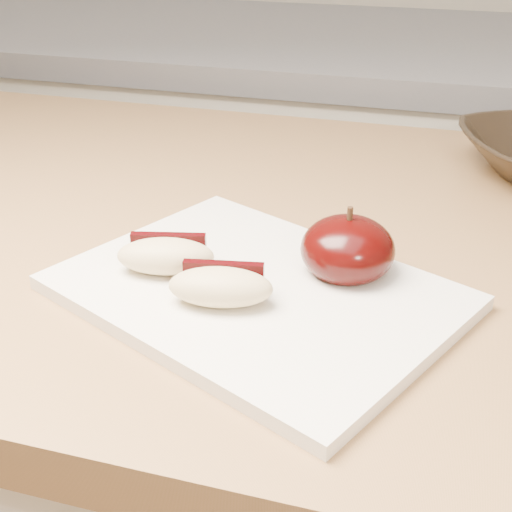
# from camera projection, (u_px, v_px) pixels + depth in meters

# --- Properties ---
(back_cabinet) EXTENTS (2.40, 0.62, 0.94)m
(back_cabinet) POSITION_uv_depth(u_px,v_px,m) (332.00, 268.00, 1.46)
(back_cabinet) COLOR silver
(back_cabinet) RESTS_ON ground
(cutting_board) EXTENTS (0.34, 0.30, 0.01)m
(cutting_board) POSITION_uv_depth(u_px,v_px,m) (256.00, 292.00, 0.53)
(cutting_board) COLOR silver
(cutting_board) RESTS_ON island_counter
(apple_half) EXTENTS (0.08, 0.08, 0.06)m
(apple_half) POSITION_uv_depth(u_px,v_px,m) (348.00, 249.00, 0.54)
(apple_half) COLOR black
(apple_half) RESTS_ON cutting_board
(apple_wedge_a) EXTENTS (0.08, 0.05, 0.03)m
(apple_wedge_a) POSITION_uv_depth(u_px,v_px,m) (166.00, 255.00, 0.54)
(apple_wedge_a) COLOR tan
(apple_wedge_a) RESTS_ON cutting_board
(apple_wedge_b) EXTENTS (0.08, 0.05, 0.03)m
(apple_wedge_b) POSITION_uv_depth(u_px,v_px,m) (221.00, 286.00, 0.50)
(apple_wedge_b) COLOR tan
(apple_wedge_b) RESTS_ON cutting_board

